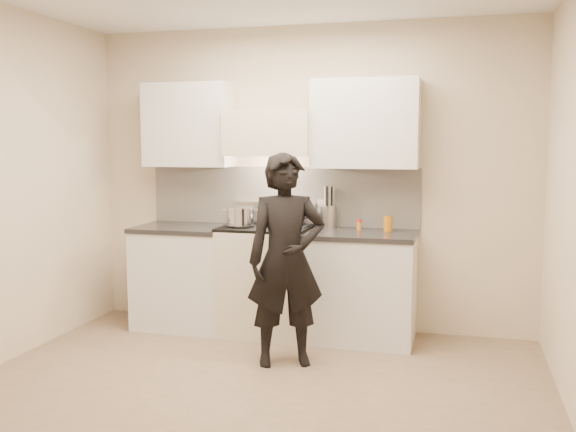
% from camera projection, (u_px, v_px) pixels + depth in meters
% --- Properties ---
extents(ground_plane, '(4.00, 4.00, 0.00)m').
position_uv_depth(ground_plane, '(248.00, 396.00, 4.24)').
color(ground_plane, '#8A6F59').
extents(room_shell, '(4.04, 3.54, 2.70)m').
position_uv_depth(room_shell, '(255.00, 152.00, 4.43)').
color(room_shell, beige).
rests_on(room_shell, ground).
extents(stove, '(0.76, 0.65, 0.96)m').
position_uv_depth(stove, '(267.00, 279.00, 5.63)').
color(stove, beige).
rests_on(stove, ground).
extents(counter_right, '(0.92, 0.67, 0.92)m').
position_uv_depth(counter_right, '(360.00, 286.00, 5.42)').
color(counter_right, silver).
rests_on(counter_right, ground).
extents(counter_left, '(0.82, 0.67, 0.92)m').
position_uv_depth(counter_left, '(185.00, 276.00, 5.83)').
color(counter_left, silver).
rests_on(counter_left, ground).
extents(wok, '(0.38, 0.46, 0.30)m').
position_uv_depth(wok, '(291.00, 212.00, 5.65)').
color(wok, '#B1B3C4').
rests_on(wok, stove).
extents(stock_pot, '(0.33, 0.28, 0.15)m').
position_uv_depth(stock_pot, '(241.00, 216.00, 5.52)').
color(stock_pot, '#B1B3C4').
rests_on(stock_pot, stove).
extents(utensil_crock, '(0.14, 0.14, 0.36)m').
position_uv_depth(utensil_crock, '(328.00, 215.00, 5.66)').
color(utensil_crock, '#ACACAC').
rests_on(utensil_crock, counter_right).
extents(spice_jar, '(0.04, 0.04, 0.09)m').
position_uv_depth(spice_jar, '(359.00, 225.00, 5.51)').
color(spice_jar, orange).
rests_on(spice_jar, counter_right).
extents(oil_glass, '(0.07, 0.07, 0.13)m').
position_uv_depth(oil_glass, '(388.00, 224.00, 5.42)').
color(oil_glass, '#BF6D11').
rests_on(oil_glass, counter_right).
extents(person, '(0.69, 0.58, 1.59)m').
position_uv_depth(person, '(286.00, 260.00, 4.78)').
color(person, black).
rests_on(person, ground).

